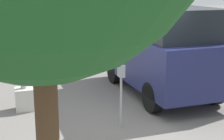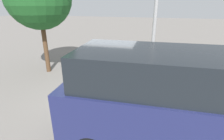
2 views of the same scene
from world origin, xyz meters
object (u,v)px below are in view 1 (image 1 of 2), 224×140
(lamp_post, at_px, (21,48))
(parking_meter_far, at_px, (63,33))
(parked_van, at_px, (161,47))
(parking_meter_near, at_px, (121,79))

(lamp_post, bearing_deg, parking_meter_far, -17.85)
(parking_meter_far, relative_size, parked_van, 0.32)
(parked_van, bearing_deg, parking_meter_far, 16.29)
(lamp_post, relative_size, parked_van, 1.17)
(parking_meter_near, relative_size, parking_meter_far, 1.02)
(parking_meter_near, distance_m, lamp_post, 2.60)
(parking_meter_far, bearing_deg, parking_meter_near, 178.92)
(lamp_post, xyz_separation_m, parked_van, (0.33, -3.77, -0.25))
(lamp_post, bearing_deg, parking_meter_near, -130.69)
(parking_meter_far, xyz_separation_m, parked_van, (-5.57, -1.87, 0.25))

